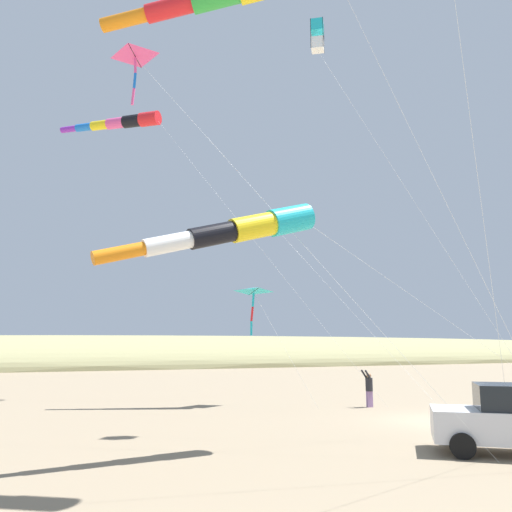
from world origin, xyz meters
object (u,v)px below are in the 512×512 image
(kite_windsock_teal_far_right, at_px, (122,123))
(person_adult_flyer, at_px, (369,387))
(kite_box_white_trailing, at_px, (318,37))
(kite_delta_striped_overhead, at_px, (136,57))
(kite_windsock_green_low_center, at_px, (241,229))
(kite_windsock_red_high_left, at_px, (225,232))
(kite_delta_yellow_midlevel, at_px, (254,292))

(kite_windsock_teal_far_right, bearing_deg, person_adult_flyer, 46.52)
(kite_box_white_trailing, distance_m, kite_delta_striped_overhead, 7.16)
(kite_windsock_green_low_center, relative_size, kite_delta_striped_overhead, 1.36)
(kite_windsock_red_high_left, bearing_deg, person_adult_flyer, 65.20)
(kite_delta_yellow_midlevel, bearing_deg, kite_delta_striped_overhead, -50.01)
(person_adult_flyer, relative_size, kite_windsock_green_low_center, 0.09)
(person_adult_flyer, xyz_separation_m, kite_delta_striped_overhead, (2.95, -11.61, 12.66))
(person_adult_flyer, distance_m, kite_box_white_trailing, 15.52)
(kite_windsock_red_high_left, distance_m, kite_windsock_green_low_center, 11.17)
(kite_windsock_teal_far_right, height_order, kite_box_white_trailing, kite_windsock_teal_far_right)
(kite_delta_yellow_midlevel, bearing_deg, kite_windsock_red_high_left, -90.17)
(kite_delta_yellow_midlevel, xyz_separation_m, kite_delta_striped_overhead, (5.80, -6.92, 8.12))
(kite_windsock_green_low_center, relative_size, kite_delta_yellow_midlevel, 3.27)
(person_adult_flyer, distance_m, kite_windsock_red_high_left, 10.10)
(person_adult_flyer, relative_size, kite_windsock_teal_far_right, 0.10)
(kite_delta_yellow_midlevel, bearing_deg, kite_windsock_teal_far_right, -140.49)
(kite_delta_striped_overhead, bearing_deg, kite_delta_yellow_midlevel, 129.99)
(kite_windsock_teal_far_right, height_order, kite_windsock_green_low_center, kite_windsock_teal_far_right)
(person_adult_flyer, height_order, kite_box_white_trailing, kite_box_white_trailing)
(kite_windsock_teal_far_right, distance_m, kite_windsock_red_high_left, 11.77)
(person_adult_flyer, bearing_deg, kite_box_white_trailing, -45.89)
(person_adult_flyer, relative_size, kite_delta_striped_overhead, 0.12)
(kite_delta_yellow_midlevel, relative_size, kite_delta_striped_overhead, 0.41)
(kite_box_white_trailing, relative_size, kite_delta_yellow_midlevel, 2.71)
(kite_box_white_trailing, xyz_separation_m, kite_delta_striped_overhead, (-1.70, -6.82, -1.35))
(kite_windsock_teal_far_right, distance_m, kite_windsock_green_low_center, 20.67)
(kite_windsock_red_high_left, height_order, kite_box_white_trailing, kite_box_white_trailing)
(kite_windsock_red_high_left, distance_m, kite_delta_yellow_midlevel, 3.27)
(kite_windsock_red_high_left, relative_size, kite_delta_yellow_midlevel, 1.97)
(kite_windsock_red_high_left, relative_size, kite_box_white_trailing, 0.73)
(kite_windsock_red_high_left, distance_m, kite_delta_striped_overhead, 9.50)
(kite_delta_yellow_midlevel, bearing_deg, person_adult_flyer, 58.66)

